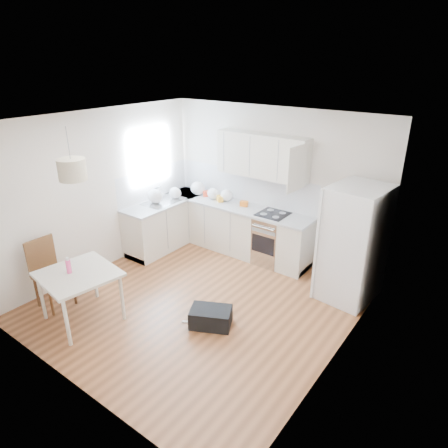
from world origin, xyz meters
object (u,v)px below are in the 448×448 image
(refrigerator, at_px, (354,244))
(dining_chair, at_px, (52,275))
(gym_bag, at_px, (211,317))
(dining_table, at_px, (79,278))

(refrigerator, height_order, dining_chair, refrigerator)
(dining_chair, relative_size, gym_bag, 1.86)
(dining_chair, bearing_deg, gym_bag, 24.55)
(refrigerator, bearing_deg, gym_bag, -117.91)
(refrigerator, xyz_separation_m, dining_chair, (-3.41, -2.86, -0.37))
(dining_table, bearing_deg, dining_chair, -167.67)
(refrigerator, relative_size, dining_chair, 1.71)
(dining_chair, distance_m, gym_bag, 2.40)
(refrigerator, relative_size, gym_bag, 3.18)
(refrigerator, height_order, gym_bag, refrigerator)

